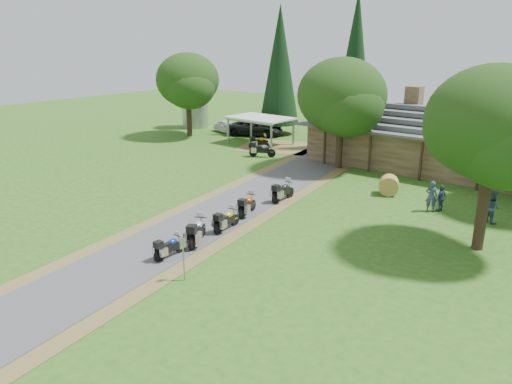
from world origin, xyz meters
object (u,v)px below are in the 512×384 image
Objects in this scene: motorcycle_row_c at (227,219)px; motorcycle_carport_a at (260,141)px; car_dark_suv at (255,124)px; hay_bale at (389,185)px; car_white_sedan at (227,125)px; motorcycle_carport_b at (262,149)px; motorcycle_row_b at (197,230)px; lodge at (443,138)px; silo at (195,101)px; motorcycle_row_a at (170,246)px; carport at (261,131)px; motorcycle_row_e at (283,190)px; motorcycle_row_d at (247,204)px.

motorcycle_carport_a is (-11.28, 17.62, 0.03)m from motorcycle_row_c.
car_dark_suv reaches higher than hay_bale.
motorcycle_carport_a is (7.72, -4.22, -0.18)m from car_white_sedan.
motorcycle_carport_b reaches higher than motorcycle_carport_a.
car_dark_suv is 2.99× the size of motorcycle_row_b.
hay_bale is at bearing -24.38° from motorcycle_row_c.
silo is at bearing 176.63° from lodge.
car_white_sedan reaches higher than motorcycle_carport_a.
silo is at bearing 44.38° from motorcycle_row_a.
carport is at bearing -176.14° from lodge.
motorcycle_carport_a is at bearing 104.34° from motorcycle_carport_b.
motorcycle_row_b is 1.65× the size of hay_bale.
motorcycle_row_a is 0.86× the size of motorcycle_carport_a.
silo is 32.96m from motorcycle_row_c.
motorcycle_carport_b is (15.26, -7.24, -2.33)m from silo.
silo reaches higher than car_white_sedan.
carport is at bearing 3.23° from motorcycle_row_b.
motorcycle_row_c is 0.91× the size of motorcycle_carport_b.
motorcycle_row_e is (-0.57, 8.38, -0.04)m from motorcycle_row_b.
motorcycle_carport_a is 0.96× the size of motorcycle_carport_b.
motorcycle_row_d is (-0.63, 2.58, 0.03)m from motorcycle_row_c.
motorcycle_carport_b is at bearing -162.10° from car_dark_suv.
motorcycle_row_b reaches higher than motorcycle_row_e.
lodge is at bearing 87.60° from hay_bale.
silo is 2.86× the size of motorcycle_row_b.
silo is 30.78m from motorcycle_row_d.
lodge reaches higher than carport.
lodge is at bearing -38.25° from motorcycle_row_b.
motorcycle_row_a is 0.85× the size of motorcycle_row_e.
motorcycle_carport_a is (-11.32, 19.92, -0.05)m from motorcycle_row_b.
silo is 3.05× the size of motorcycle_row_e.
motorcycle_row_b is 4.92m from motorcycle_row_d.
lodge is at bearing -55.77° from motorcycle_carport_a.
silo reaches higher than motorcycle_row_a.
motorcycle_row_a is 1.32× the size of hay_bale.
carport is 20.57m from motorcycle_row_d.
car_dark_suv is 31.07m from motorcycle_row_a.
motorcycle_carport_a is 3.52m from motorcycle_carport_b.
motorcycle_row_b is at bearing -101.41° from lodge.
motorcycle_row_c reaches higher than motorcycle_row_a.
motorcycle_row_d is (23.58, -19.65, -2.36)m from silo.
carport is at bearing 58.96° from motorcycle_carport_a.
car_white_sedan is 24.28m from motorcycle_row_e.
motorcycle_row_b is at bearing 172.22° from motorcycle_row_d.
motorcycle_carport_a is (-11.47, 21.92, 0.09)m from motorcycle_row_a.
motorcycle_row_e is at bearing 5.76° from motorcycle_row_a.
motorcycle_row_e is (-5.17, -14.45, -1.77)m from lodge.
silo is 3.10× the size of motorcycle_row_d.
motorcycle_row_d is at bearing -118.91° from hay_bale.
carport is at bearing -91.76° from car_white_sedan.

